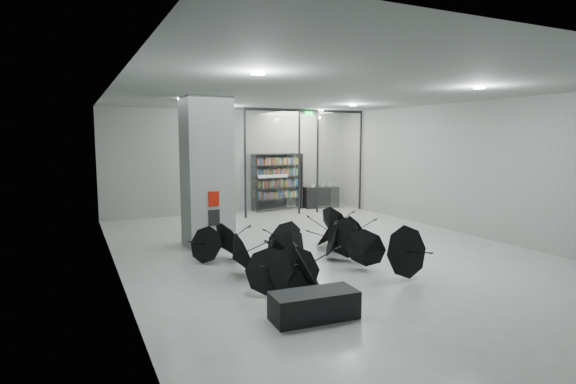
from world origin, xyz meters
name	(u,v)px	position (x,y,z in m)	size (l,w,h in m)	color
room	(324,141)	(0.00, 0.00, 2.84)	(14.00, 14.02, 4.01)	gray
column	(207,172)	(-2.50, 2.00, 2.00)	(1.20, 1.20, 4.00)	slate
fire_cabinet	(214,199)	(-2.50, 1.38, 1.35)	(0.28, 0.04, 0.38)	#A50A07
info_panel	(214,218)	(-2.50, 1.38, 0.85)	(0.30, 0.03, 0.42)	black
exit_sign	(309,114)	(2.40, 5.30, 3.82)	(0.30, 0.06, 0.15)	#0CE533
glass_partition	(306,157)	(2.39, 5.50, 2.18)	(5.06, 0.08, 4.00)	silver
bench	(314,305)	(-2.38, -3.81, 0.23)	(1.41, 0.61, 0.45)	black
bookshelf	(277,182)	(1.74, 6.75, 1.14)	(2.08, 0.42, 2.29)	black
shop_counter	(321,197)	(3.66, 6.55, 0.44)	(1.45, 0.58, 0.87)	black
umbrella_cluster	(312,252)	(-0.93, -1.10, 0.32)	(4.97, 4.46, 1.32)	black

